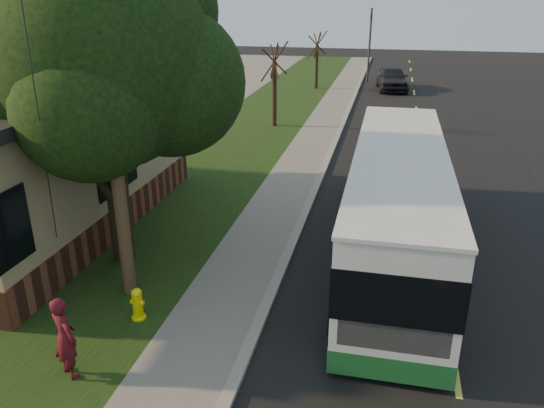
{
  "coord_description": "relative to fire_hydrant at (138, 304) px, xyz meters",
  "views": [
    {
      "loc": [
        2.37,
        -8.93,
        6.72
      ],
      "look_at": [
        -0.44,
        3.67,
        1.5
      ],
      "focal_mm": 35.0,
      "sensor_mm": 36.0,
      "label": 1
    }
  ],
  "objects": [
    {
      "name": "fire_hydrant",
      "position": [
        0.0,
        0.0,
        0.0
      ],
      "size": [
        0.32,
        0.32,
        0.74
      ],
      "color": "yellow",
      "rests_on": "grass_verge"
    },
    {
      "name": "skateboarder",
      "position": [
        -0.42,
        -1.96,
        0.46
      ],
      "size": [
        0.71,
        0.63,
        1.64
      ],
      "primitive_type": "imported",
      "rotation": [
        0.0,
        0.0,
        2.63
      ],
      "color": "#4D0F18",
      "rests_on": "grass_verge"
    },
    {
      "name": "transit_bus",
      "position": [
        5.36,
        4.4,
        1.13
      ],
      "size": [
        2.5,
        10.85,
        2.94
      ],
      "color": "silver",
      "rests_on": "ground"
    },
    {
      "name": "distant_car",
      "position": [
        5.0,
        30.85,
        0.41
      ],
      "size": [
        2.53,
        5.15,
        1.69
      ],
      "primitive_type": "imported",
      "rotation": [
        0.0,
        0.0,
        0.11
      ],
      "color": "black",
      "rests_on": "ground"
    },
    {
      "name": "dumpster",
      "position": [
        -4.89,
        2.77,
        0.21
      ],
      "size": [
        1.52,
        1.29,
        1.19
      ],
      "color": "black",
      "rests_on": "building_lot"
    },
    {
      "name": "bare_tree_far",
      "position": [
        -0.4,
        30.0,
        1.57
      ],
      "size": [
        1.38,
        1.21,
        4.03
      ],
      "color": "black",
      "rests_on": "grass_verge"
    },
    {
      "name": "road",
      "position": [
        6.6,
        10.0,
        -0.43
      ],
      "size": [
        8.0,
        80.0,
        0.01
      ],
      "primitive_type": "cube",
      "color": "black",
      "rests_on": "ground"
    },
    {
      "name": "utility_pole",
      "position": [
        -0.71,
        0.99,
        4.2
      ],
      "size": [
        2.86,
        3.21,
        9.07
      ],
      "color": "#473321",
      "rests_on": "ground"
    },
    {
      "name": "leafy_tree",
      "position": [
        -1.57,
        2.65,
        4.73
      ],
      "size": [
        6.3,
        6.0,
        7.8
      ],
      "color": "black",
      "rests_on": "grass_verge"
    },
    {
      "name": "ground",
      "position": [
        2.6,
        0.0,
        -0.43
      ],
      "size": [
        120.0,
        120.0,
        0.0
      ],
      "primitive_type": "plane",
      "color": "black",
      "rests_on": "ground"
    },
    {
      "name": "grass_verge",
      "position": [
        -1.9,
        10.0,
        -0.4
      ],
      "size": [
        5.0,
        80.0,
        0.07
      ],
      "primitive_type": "cube",
      "color": "black",
      "rests_on": "ground"
    },
    {
      "name": "traffic_signal",
      "position": [
        3.1,
        34.0,
        2.73
      ],
      "size": [
        0.18,
        0.22,
        5.5
      ],
      "color": "#2D2D30",
      "rests_on": "ground"
    },
    {
      "name": "curb",
      "position": [
        2.6,
        10.0,
        -0.37
      ],
      "size": [
        0.25,
        80.0,
        0.12
      ],
      "primitive_type": "cube",
      "color": "gray",
      "rests_on": "ground"
    },
    {
      "name": "sidewalk",
      "position": [
        1.6,
        10.0,
        -0.39
      ],
      "size": [
        2.0,
        80.0,
        0.08
      ],
      "primitive_type": "cube",
      "color": "slate",
      "rests_on": "ground"
    },
    {
      "name": "bare_tree_near",
      "position": [
        -0.9,
        18.0,
        1.72
      ],
      "size": [
        1.38,
        1.21,
        4.31
      ],
      "color": "black",
      "rests_on": "grass_verge"
    }
  ]
}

